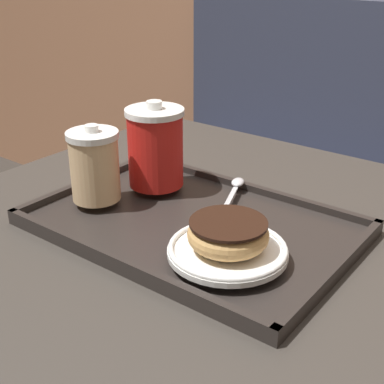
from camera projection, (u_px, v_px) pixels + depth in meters
The scene contains 8 objects.
booth_bench at pixel (328, 226), 1.73m from camera, with size 1.26×0.44×1.00m.
cafe_table at pixel (191, 309), 0.95m from camera, with size 0.85×0.88×0.73m.
serving_tray at pixel (192, 225), 0.84m from camera, with size 0.49×0.33×0.02m.
coffee_cup_front at pixel (95, 165), 0.87m from camera, with size 0.08×0.08×0.13m.
coffee_cup_rear at pixel (155, 147), 0.92m from camera, with size 0.10×0.10×0.15m.
plate_with_chocolate_donut at pixel (228, 250), 0.73m from camera, with size 0.17×0.17×0.01m.
donut_chocolate_glazed at pixel (228, 233), 0.72m from camera, with size 0.11×0.11×0.04m.
spoon at pixel (235, 189), 0.92m from camera, with size 0.07×0.16×0.01m.
Camera 1 is at (0.48, -0.62, 1.13)m, focal length 50.00 mm.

